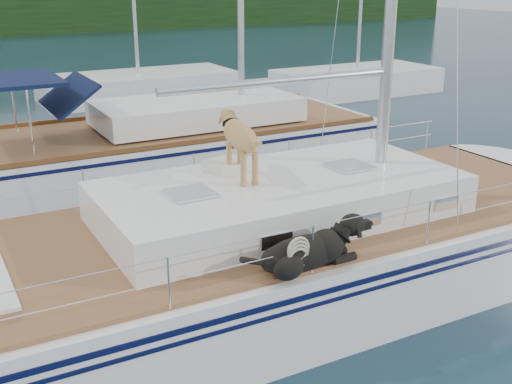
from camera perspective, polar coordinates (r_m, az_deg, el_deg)
ground at (r=9.54m, az=-2.10°, el=-9.94°), size 120.00×120.00×0.00m
main_sailboat at (r=9.27m, az=-1.62°, el=-6.15°), size 12.00×3.80×14.01m
neighbor_sailboat at (r=15.38m, az=-8.90°, el=3.78°), size 11.00×3.50×13.30m
bg_boat_center at (r=25.06m, az=-10.38°, el=9.20°), size 7.20×3.00×11.65m
bg_boat_east at (r=26.13m, az=8.94°, el=9.69°), size 6.40×3.00×11.65m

